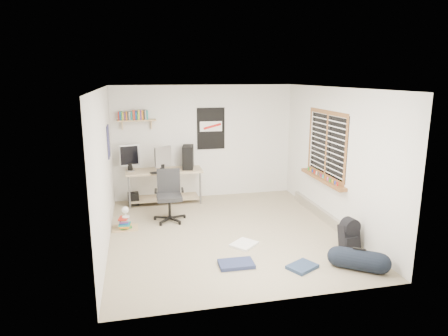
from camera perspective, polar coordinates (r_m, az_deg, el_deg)
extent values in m
cube|color=gray|center=(7.12, 0.42, -9.24)|extent=(4.00, 4.50, 0.01)
cube|color=white|center=(6.59, 0.45, 11.40)|extent=(4.00, 4.50, 0.01)
cube|color=silver|center=(8.91, -2.84, 3.73)|extent=(4.00, 0.01, 2.50)
cube|color=silver|center=(6.59, -16.79, -0.17)|extent=(0.01, 4.50, 2.50)
cube|color=silver|center=(7.44, 15.65, 1.38)|extent=(0.01, 4.50, 2.50)
cube|color=tan|center=(8.75, -8.50, -2.52)|extent=(1.75, 1.29, 0.73)
cube|color=#B9B8BE|center=(8.59, -13.29, 1.01)|extent=(0.42, 0.18, 0.44)
cube|color=#B2B1B6|center=(8.34, -8.71, 0.81)|extent=(0.38, 0.29, 0.43)
cube|color=black|center=(8.66, -5.16, 1.57)|extent=(0.31, 0.50, 0.49)
cube|color=black|center=(8.37, -9.13, -0.61)|extent=(0.42, 0.23, 0.02)
cube|color=black|center=(8.62, -13.25, 0.13)|extent=(0.10, 0.10, 0.17)
cube|color=black|center=(8.35, -8.81, -0.06)|extent=(0.09, 0.09, 0.18)
cube|color=#242527|center=(7.58, -7.83, -3.97)|extent=(0.68, 0.68, 0.97)
cube|color=tan|center=(8.60, -12.38, 6.66)|extent=(0.80, 0.22, 0.24)
cube|color=black|center=(8.87, -1.88, 5.65)|extent=(0.62, 0.03, 0.92)
cube|color=navy|center=(7.72, -16.18, 3.64)|extent=(0.02, 0.42, 0.60)
cube|color=brown|center=(7.64, 14.33, 3.28)|extent=(0.10, 1.50, 1.26)
cube|color=#B7B2A8|center=(7.98, 13.81, -6.38)|extent=(0.08, 2.50, 0.18)
cube|color=black|center=(6.73, 17.44, -9.33)|extent=(0.33, 0.28, 0.40)
cylinder|color=black|center=(6.11, 18.67, -12.39)|extent=(0.42, 0.42, 0.59)
cube|color=white|center=(6.62, 2.88, -10.81)|extent=(0.52, 0.51, 0.04)
cube|color=#222B4E|center=(5.96, 1.76, -13.53)|extent=(0.51, 0.33, 0.06)
cube|color=#22324E|center=(5.99, 11.12, -13.67)|extent=(0.50, 0.46, 0.05)
cube|color=brown|center=(7.46, -13.97, -7.30)|extent=(0.52, 0.47, 0.30)
cube|color=white|center=(7.36, -13.91, -5.67)|extent=(0.18, 0.25, 0.22)
cube|color=black|center=(8.73, -12.81, -4.28)|extent=(0.24, 0.24, 0.25)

